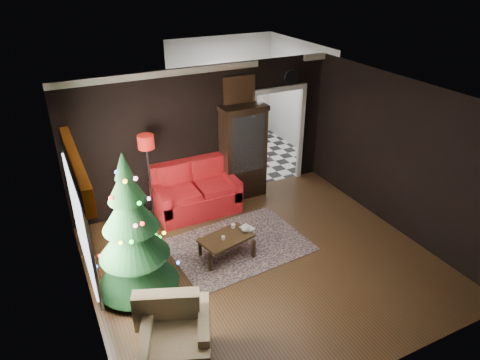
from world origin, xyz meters
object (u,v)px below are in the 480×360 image
christmas_tree (132,232)px  coffee_table (227,246)px  teapot (245,228)px  wall_clock (291,77)px  loveseat (196,189)px  kitchen_table (241,150)px  curio_cabinet (243,154)px  armchair (176,338)px  floor_lamp (150,183)px

christmas_tree → coffee_table: christmas_tree is taller
christmas_tree → teapot: (1.90, 0.12, -0.57)m
teapot → wall_clock: wall_clock is taller
teapot → loveseat: bearing=98.9°
loveseat → kitchen_table: (1.80, 1.65, -0.12)m
curio_cabinet → kitchen_table: 1.67m
armchair → kitchen_table: bearing=78.1°
loveseat → christmas_tree: (-1.64, -1.76, 0.55)m
floor_lamp → kitchen_table: floor_lamp is taller
kitchen_table → armchair: bearing=-123.9°
kitchen_table → wall_clock: bearing=-66.3°
armchair → coffee_table: 2.30m
teapot → wall_clock: 3.48m
christmas_tree → armchair: size_ratio=2.64×
curio_cabinet → armchair: bearing=-127.2°
curio_cabinet → armchair: 4.52m
loveseat → curio_cabinet: curio_cabinet is taller
christmas_tree → armchair: bearing=-87.3°
floor_lamp → armchair: bearing=-101.3°
teapot → wall_clock: bearing=44.2°
loveseat → curio_cabinet: size_ratio=0.89×
curio_cabinet → floor_lamp: (-2.03, -0.17, -0.12)m
floor_lamp → christmas_tree: size_ratio=0.80×
loveseat → armchair: (-1.57, -3.36, -0.04)m
curio_cabinet → kitchen_table: curio_cabinet is taller
loveseat → coffee_table: loveseat is taller
loveseat → teapot: (0.26, -1.64, -0.02)m
curio_cabinet → teapot: curio_cabinet is taller
kitchen_table → teapot: bearing=-115.1°
armchair → wall_clock: bearing=65.9°
curio_cabinet → floor_lamp: bearing=-175.2°
armchair → teapot: size_ratio=5.52×
coffee_table → kitchen_table: 3.78m
armchair → teapot: bearing=65.4°
loveseat → floor_lamp: 0.94m
christmas_tree → kitchen_table: size_ratio=3.16×
floor_lamp → kitchen_table: 3.16m
teapot → armchair: bearing=-136.6°
floor_lamp → teapot: bearing=-55.9°
coffee_table → wall_clock: bearing=39.7°
teapot → kitchen_table: kitchen_table is taller
floor_lamp → christmas_tree: 1.97m
loveseat → christmas_tree: bearing=-133.0°
armchair → christmas_tree: bearing=114.7°
loveseat → curio_cabinet: bearing=10.8°
curio_cabinet → kitchen_table: (0.65, 1.43, -0.57)m
christmas_tree → wall_clock: 4.73m
curio_cabinet → wall_clock: (1.20, 0.18, 1.43)m
curio_cabinet → loveseat: bearing=-169.2°
curio_cabinet → teapot: bearing=-115.7°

